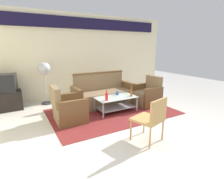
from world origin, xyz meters
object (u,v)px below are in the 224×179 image
object	(u,v)px
armchair_left	(68,110)
bottle_red	(107,97)
bottle_brown	(131,93)
couch	(103,95)
cup	(117,93)
armchair_right	(146,95)
pedestal_fan	(44,71)
tv_stand	(6,101)
coffee_table	(116,102)
wicker_chair	(152,117)
television	(4,83)

from	to	relation	value
armchair_left	bottle_red	world-z (taller)	armchair_left
bottle_brown	couch	bearing A→B (deg)	117.44
cup	armchair_right	bearing A→B (deg)	-6.64
couch	pedestal_fan	xyz separation A→B (m)	(-1.46, 0.97, 0.70)
armchair_right	pedestal_fan	xyz separation A→B (m)	(-2.60, 1.60, 0.73)
couch	bottle_brown	size ratio (longest dim) A/B	6.86
couch	cup	distance (m)	0.56
armchair_right	bottle_red	bearing A→B (deg)	96.91
bottle_red	pedestal_fan	distance (m)	2.20
bottle_brown	bottle_red	size ratio (longest dim) A/B	0.98
bottle_red	armchair_right	bearing A→B (deg)	8.69
tv_stand	cup	bearing A→B (deg)	-27.85
tv_stand	coffee_table	bearing A→B (deg)	-32.08
bottle_red	pedestal_fan	bearing A→B (deg)	121.84
wicker_chair	cup	bearing A→B (deg)	62.30
coffee_table	tv_stand	distance (m)	3.03
television	wicker_chair	xyz separation A→B (m)	(2.31, -3.29, -0.27)
cup	television	xyz separation A→B (m)	(-2.71, 1.44, 0.30)
television	bottle_red	bearing A→B (deg)	151.44
armchair_left	coffee_table	xyz separation A→B (m)	(1.30, 0.01, -0.02)
cup	pedestal_fan	size ratio (longest dim) A/B	0.08
coffee_table	wicker_chair	distance (m)	1.72
armchair_right	bottle_brown	bearing A→B (deg)	104.43
couch	television	bearing A→B (deg)	-21.31
coffee_table	bottle_red	size ratio (longest dim) A/B	4.10
pedestal_fan	couch	bearing A→B (deg)	-33.65
television	tv_stand	bearing A→B (deg)	90.00
armchair_right	bottle_brown	world-z (taller)	armchair_right
television	wicker_chair	size ratio (longest dim) A/B	0.80
cup	armchair_left	bearing A→B (deg)	-172.81
coffee_table	pedestal_fan	xyz separation A→B (m)	(-1.50, 1.66, 0.74)
television	pedestal_fan	size ratio (longest dim) A/B	0.53
tv_stand	pedestal_fan	bearing A→B (deg)	2.68
armchair_left	television	size ratio (longest dim) A/B	1.27
armchair_left	tv_stand	world-z (taller)	armchair_left
tv_stand	television	world-z (taller)	television
couch	television	size ratio (longest dim) A/B	2.71
bottle_red	television	world-z (taller)	television
armchair_right	cup	size ratio (longest dim) A/B	8.50
bottle_brown	cup	world-z (taller)	bottle_brown
coffee_table	television	world-z (taller)	television
tv_stand	wicker_chair	xyz separation A→B (m)	(2.31, -3.29, 0.23)
pedestal_fan	wicker_chair	distance (m)	3.60
armchair_left	tv_stand	distance (m)	2.05
armchair_right	cup	distance (m)	0.98
armchair_right	bottle_brown	xyz separation A→B (m)	(-0.71, -0.21, 0.22)
tv_stand	television	size ratio (longest dim) A/B	1.20
bottle_brown	cup	xyz separation A→B (m)	(-0.25, 0.32, -0.05)
bottle_brown	wicker_chair	distance (m)	1.67
coffee_table	bottle_red	distance (m)	0.47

